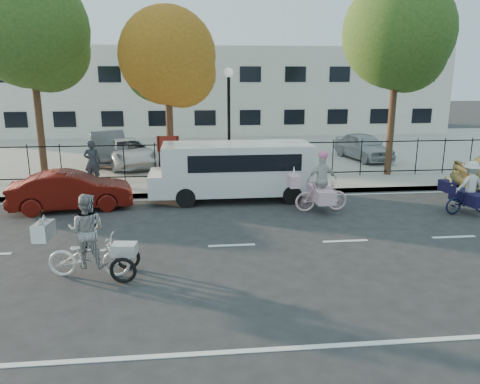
{
  "coord_description": "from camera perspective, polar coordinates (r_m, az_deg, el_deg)",
  "views": [
    {
      "loc": [
        -0.97,
        -11.21,
        4.28
      ],
      "look_at": [
        0.34,
        1.2,
        1.1
      ],
      "focal_mm": 35.0,
      "sensor_mm": 36.0,
      "label": 1
    }
  ],
  "objects": [
    {
      "name": "ground",
      "position": [
        12.04,
        -1.02,
        -6.53
      ],
      "size": [
        120.0,
        120.0,
        0.0
      ],
      "primitive_type": "plane",
      "color": "#333334"
    },
    {
      "name": "road_markings",
      "position": [
        12.04,
        -1.02,
        -6.51
      ],
      "size": [
        60.0,
        9.52,
        0.01
      ],
      "primitive_type": null,
      "color": "silver",
      "rests_on": "ground"
    },
    {
      "name": "curb",
      "position": [
        16.83,
        -2.52,
        -0.19
      ],
      "size": [
        60.0,
        0.1,
        0.15
      ],
      "primitive_type": "cube",
      "color": "#A8A399",
      "rests_on": "ground"
    },
    {
      "name": "sidewalk",
      "position": [
        17.84,
        -2.73,
        0.65
      ],
      "size": [
        60.0,
        2.2,
        0.15
      ],
      "primitive_type": "cube",
      "color": "#A8A399",
      "rests_on": "ground"
    },
    {
      "name": "parking_lot",
      "position": [
        26.56,
        -3.86,
        5.16
      ],
      "size": [
        60.0,
        15.6,
        0.15
      ],
      "primitive_type": "cube",
      "color": "#A8A399",
      "rests_on": "ground"
    },
    {
      "name": "iron_fence",
      "position": [
        18.74,
        -2.96,
        3.89
      ],
      "size": [
        58.0,
        0.06,
        1.5
      ],
      "primitive_type": null,
      "color": "black",
      "rests_on": "sidewalk"
    },
    {
      "name": "building",
      "position": [
        36.25,
        -4.58,
        12.24
      ],
      "size": [
        34.0,
        10.0,
        6.0
      ],
      "primitive_type": "cube",
      "color": "silver",
      "rests_on": "ground"
    },
    {
      "name": "lamppost",
      "position": [
        18.11,
        -1.37,
        10.6
      ],
      "size": [
        0.36,
        0.36,
        4.33
      ],
      "color": "black",
      "rests_on": "sidewalk"
    },
    {
      "name": "street_sign",
      "position": [
        18.26,
        -8.74,
        5.11
      ],
      "size": [
        0.85,
        0.06,
        1.8
      ],
      "color": "black",
      "rests_on": "sidewalk"
    },
    {
      "name": "zebra_trike",
      "position": [
        10.57,
        -17.99,
        -6.17
      ],
      "size": [
        2.16,
        0.92,
        1.85
      ],
      "rotation": [
        0.0,
        0.0,
        1.46
      ],
      "color": "white",
      "rests_on": "ground"
    },
    {
      "name": "unicorn_bike",
      "position": [
        14.97,
        9.8,
        0.34
      ],
      "size": [
        1.93,
        1.34,
        1.96
      ],
      "rotation": [
        0.0,
        0.0,
        1.6
      ],
      "color": "#FBBFC5",
      "rests_on": "ground"
    },
    {
      "name": "bull_bike",
      "position": [
        16.21,
        26.06,
        -0.08
      ],
      "size": [
        1.83,
        1.27,
        1.66
      ],
      "rotation": [
        0.0,
        0.0,
        1.72
      ],
      "color": "#101636",
      "rests_on": "ground"
    },
    {
      "name": "white_van",
      "position": [
        16.1,
        -0.76,
        2.83
      ],
      "size": [
        5.49,
        1.88,
        1.95
      ],
      "rotation": [
        0.0,
        0.0,
        0.0
      ],
      "color": "white",
      "rests_on": "ground"
    },
    {
      "name": "red_sedan",
      "position": [
        15.93,
        -19.85,
        0.16
      ],
      "size": [
        3.94,
        1.89,
        1.25
      ],
      "primitive_type": "imported",
      "rotation": [
        0.0,
        0.0,
        1.73
      ],
      "color": "#560F09",
      "rests_on": "ground"
    },
    {
      "name": "pedestrian",
      "position": [
        18.69,
        -17.56,
        3.49
      ],
      "size": [
        0.63,
        0.43,
        1.68
      ],
      "primitive_type": "imported",
      "rotation": [
        0.0,
        0.0,
        3.18
      ],
      "color": "black",
      "rests_on": "sidewalk"
    },
    {
      "name": "lot_car_b",
      "position": [
        22.06,
        -13.45,
        4.73
      ],
      "size": [
        3.43,
        4.81,
        1.22
      ],
      "primitive_type": "imported",
      "rotation": [
        0.0,
        0.0,
        0.36
      ],
      "color": "silver",
      "rests_on": "parking_lot"
    },
    {
      "name": "lot_car_c",
      "position": [
        23.14,
        -15.8,
        5.31
      ],
      "size": [
        2.48,
        4.64,
        1.45
      ],
      "primitive_type": "imported",
      "rotation": [
        0.0,
        0.0,
        0.23
      ],
      "color": "#52535A",
      "rests_on": "parking_lot"
    },
    {
      "name": "lot_car_d",
      "position": [
        23.84,
        14.82,
        5.42
      ],
      "size": [
        2.22,
        4.0,
        1.29
      ],
      "primitive_type": "imported",
      "rotation": [
        0.0,
        0.0,
        0.19
      ],
      "color": "#AAABB2",
      "rests_on": "parking_lot"
    },
    {
      "name": "tree_west",
      "position": [
        20.08,
        -23.76,
        17.11
      ],
      "size": [
        4.41,
        4.41,
        8.09
      ],
      "color": "#442D1D",
      "rests_on": "ground"
    },
    {
      "name": "tree_mid",
      "position": [
        18.59,
        -8.4,
        15.54
      ],
      "size": [
        3.7,
        3.69,
        6.76
      ],
      "color": "#442D1D",
      "rests_on": "ground"
    },
    {
      "name": "tree_east",
      "position": [
        20.39,
        19.0,
        17.27
      ],
      "size": [
        4.36,
        4.36,
        7.99
      ],
      "color": "#442D1D",
      "rests_on": "ground"
    }
  ]
}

